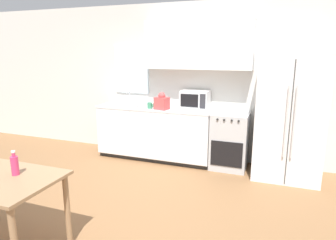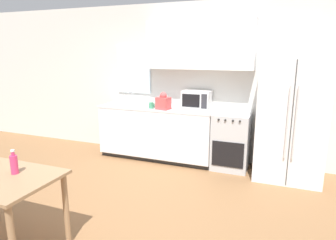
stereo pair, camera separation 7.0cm
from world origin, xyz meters
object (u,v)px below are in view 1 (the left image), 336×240
object	(u,v)px
coffee_mug	(150,105)
microwave	(195,99)
oven_range	(230,141)
drink_bottle	(15,165)
refrigerator	(289,119)

from	to	relation	value
coffee_mug	microwave	bearing A→B (deg)	23.72
oven_range	microwave	xyz separation A→B (m)	(-0.63, 0.11, 0.63)
drink_bottle	coffee_mug	bearing A→B (deg)	85.63
oven_range	coffee_mug	size ratio (longest dim) A/B	8.06
refrigerator	coffee_mug	size ratio (longest dim) A/B	15.99
microwave	coffee_mug	size ratio (longest dim) A/B	4.15
oven_range	drink_bottle	world-z (taller)	drink_bottle
refrigerator	coffee_mug	xyz separation A→B (m)	(-2.20, -0.11, 0.08)
oven_range	refrigerator	world-z (taller)	refrigerator
refrigerator	drink_bottle	size ratio (longest dim) A/B	7.81
refrigerator	microwave	xyz separation A→B (m)	(-1.50, 0.19, 0.18)
coffee_mug	drink_bottle	size ratio (longest dim) A/B	0.49
oven_range	refrigerator	bearing A→B (deg)	-5.28
refrigerator	coffee_mug	bearing A→B (deg)	-177.05
refrigerator	drink_bottle	xyz separation A→B (m)	(-2.40, -2.76, -0.04)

